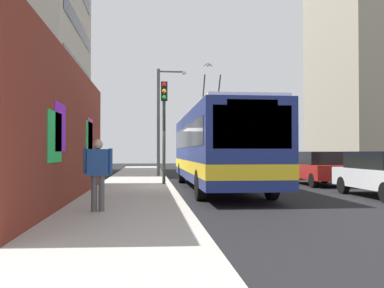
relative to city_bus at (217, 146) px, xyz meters
The scene contains 14 objects.
ground_plane 2.56m from the city_bus, 81.02° to the left, with size 80.00×80.00×0.00m, color black.
sidewalk_slab 3.82m from the city_bus, 85.22° to the left, with size 48.00×3.20×0.15m, color #ADA8A0.
graffiti_wall 6.74m from the city_bus, 130.13° to the left, with size 12.74×0.32×4.26m.
building_far_left 20.01m from the city_bus, 37.93° to the left, with size 13.25×6.07×21.54m.
building_far_right 23.85m from the city_bus, 42.85° to the right, with size 10.63×6.23×20.24m.
city_bus is the anchor object (origin of this frame).
parked_car_white 6.38m from the city_bus, 124.49° to the right, with size 4.36×1.75×1.58m.
parked_car_red 5.60m from the city_bus, 70.42° to the right, with size 4.12×1.91×1.58m.
parked_car_black 9.38m from the city_bus, 33.86° to the right, with size 4.48×1.94×1.58m.
parked_car_dark_gray 15.11m from the city_bus, 20.18° to the right, with size 4.08×1.94×1.58m.
pedestrian_near_wall 8.10m from the city_bus, 150.04° to the left, with size 0.23×0.68×1.71m.
traffic_light 2.86m from the city_bus, 59.25° to the left, with size 0.49×0.28×4.53m.
street_lamp 8.07m from the city_bus, 15.20° to the left, with size 0.44×1.76×6.35m.
flying_pigeons 5.76m from the city_bus, 18.14° to the left, with size 11.45×3.60×2.73m.
Camera 1 is at (-17.35, 1.03, 1.56)m, focal length 38.87 mm.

